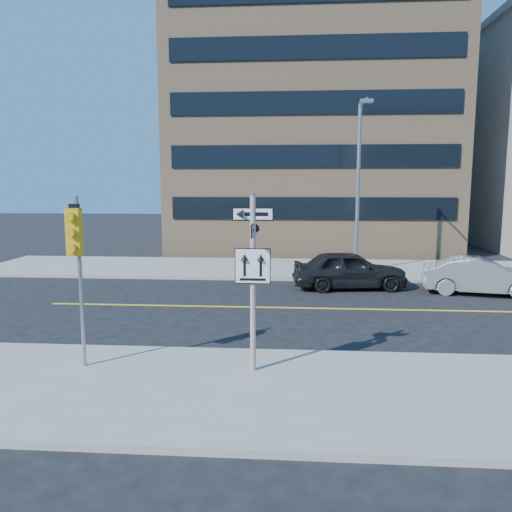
# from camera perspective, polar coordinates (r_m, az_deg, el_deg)

# --- Properties ---
(ground) EXTENTS (120.00, 120.00, 0.00)m
(ground) POSITION_cam_1_polar(r_m,az_deg,el_deg) (14.21, 0.47, -9.84)
(ground) COLOR black
(ground) RESTS_ON ground
(sign_pole) EXTENTS (0.92, 0.92, 4.06)m
(sign_pole) POSITION_cam_1_polar(r_m,az_deg,el_deg) (11.18, -0.36, -1.93)
(sign_pole) COLOR silver
(sign_pole) RESTS_ON near_sidewalk
(traffic_signal) EXTENTS (0.32, 0.45, 4.00)m
(traffic_signal) POSITION_cam_1_polar(r_m,az_deg,el_deg) (11.95, -19.91, 1.11)
(traffic_signal) COLOR gray
(traffic_signal) RESTS_ON near_sidewalk
(parked_car_a) EXTENTS (2.48, 4.96, 1.62)m
(parked_car_a) POSITION_cam_1_polar(r_m,az_deg,el_deg) (21.49, 10.62, -1.55)
(parked_car_a) COLOR black
(parked_car_a) RESTS_ON ground
(parked_car_b) EXTENTS (2.43, 4.71, 1.48)m
(parked_car_b) POSITION_cam_1_polar(r_m,az_deg,el_deg) (21.99, 24.30, -2.11)
(parked_car_b) COLOR gray
(parked_car_b) RESTS_ON ground
(streetlight_a) EXTENTS (0.55, 2.25, 8.00)m
(streetlight_a) POSITION_cam_1_polar(r_m,az_deg,el_deg) (24.44, 11.68, 8.87)
(streetlight_a) COLOR gray
(streetlight_a) RESTS_ON far_sidewalk
(building_brick) EXTENTS (18.00, 18.00, 18.00)m
(building_brick) POSITION_cam_1_polar(r_m,az_deg,el_deg) (38.77, 6.04, 14.98)
(building_brick) COLOR tan
(building_brick) RESTS_ON ground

